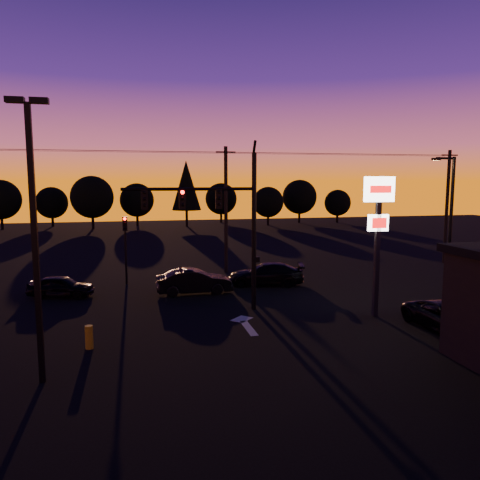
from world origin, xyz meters
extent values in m
plane|color=black|center=(0.00, 0.00, 0.00)|extent=(120.00, 120.00, 0.00)
cube|color=beige|center=(0.50, 1.00, 0.01)|extent=(0.35, 2.20, 0.01)
cube|color=beige|center=(0.50, 2.40, 0.01)|extent=(1.20, 1.20, 0.01)
cylinder|color=black|center=(1.50, 4.00, 4.00)|extent=(0.24, 0.24, 8.00)
cylinder|color=black|center=(1.50, 4.00, 8.20)|extent=(0.14, 0.52, 0.76)
cylinder|color=black|center=(-1.75, 4.00, 6.20)|extent=(6.50, 0.16, 0.16)
cube|color=black|center=(-0.30, 4.00, 5.70)|extent=(0.32, 0.22, 0.95)
sphere|color=black|center=(-0.30, 3.87, 6.05)|extent=(0.18, 0.18, 0.18)
sphere|color=black|center=(-0.30, 3.87, 5.75)|extent=(0.18, 0.18, 0.18)
sphere|color=black|center=(-0.30, 3.87, 5.45)|extent=(0.18, 0.18, 0.18)
cube|color=black|center=(-2.10, 4.00, 5.70)|extent=(0.32, 0.22, 0.95)
sphere|color=#FF0705|center=(-2.10, 3.87, 6.05)|extent=(0.18, 0.18, 0.18)
sphere|color=black|center=(-2.10, 3.87, 5.75)|extent=(0.18, 0.18, 0.18)
sphere|color=black|center=(-2.10, 3.87, 5.45)|extent=(0.18, 0.18, 0.18)
cube|color=black|center=(-3.90, 4.00, 5.70)|extent=(0.32, 0.22, 0.95)
sphere|color=black|center=(-3.90, 3.87, 6.05)|extent=(0.18, 0.18, 0.18)
sphere|color=black|center=(-3.90, 3.87, 5.75)|extent=(0.18, 0.18, 0.18)
sphere|color=black|center=(-3.90, 3.87, 5.45)|extent=(0.18, 0.18, 0.18)
cube|color=black|center=(1.68, 4.00, 2.60)|extent=(0.22, 0.18, 0.28)
cylinder|color=black|center=(-5.00, 11.50, 1.80)|extent=(0.14, 0.14, 3.60)
cube|color=black|center=(-5.00, 11.50, 3.90)|extent=(0.30, 0.20, 0.90)
sphere|color=#FF0705|center=(-5.00, 11.38, 4.22)|extent=(0.18, 0.18, 0.18)
sphere|color=black|center=(-5.00, 11.38, 3.94)|extent=(0.18, 0.18, 0.18)
sphere|color=black|center=(-5.00, 11.38, 3.66)|extent=(0.18, 0.18, 0.18)
cube|color=black|center=(-7.50, -3.00, 4.50)|extent=(0.18, 0.18, 9.00)
cube|color=black|center=(-7.85, -3.00, 9.05)|extent=(0.55, 0.30, 0.18)
cube|color=black|center=(-7.15, -3.00, 9.05)|extent=(0.55, 0.30, 0.18)
cube|color=black|center=(7.00, 1.50, 3.20)|extent=(0.22, 0.22, 6.40)
cube|color=white|center=(7.00, 1.50, 6.20)|extent=(1.50, 0.25, 1.20)
cube|color=red|center=(7.00, 1.36, 6.20)|extent=(1.10, 0.02, 0.35)
cube|color=white|center=(7.00, 1.50, 4.60)|extent=(1.00, 0.22, 0.80)
cube|color=red|center=(7.00, 1.37, 4.60)|extent=(0.75, 0.02, 0.50)
cylinder|color=black|center=(14.00, 5.50, 4.00)|extent=(0.20, 0.20, 8.00)
cylinder|color=black|center=(13.40, 5.50, 7.90)|extent=(1.20, 0.14, 0.14)
cube|color=black|center=(12.80, 5.50, 7.85)|extent=(0.50, 0.22, 0.14)
plane|color=#FFB759|center=(12.80, 5.50, 7.77)|extent=(0.35, 0.35, 0.00)
cylinder|color=black|center=(2.00, 14.00, 4.50)|extent=(0.26, 0.26, 9.00)
cube|color=black|center=(2.00, 14.00, 8.60)|extent=(1.40, 0.10, 0.10)
cylinder|color=black|center=(20.00, 14.00, 4.50)|extent=(0.26, 0.26, 9.00)
cube|color=black|center=(20.00, 14.00, 8.60)|extent=(1.40, 0.10, 0.10)
cylinder|color=black|center=(-7.00, 13.40, 8.55)|extent=(18.00, 0.02, 0.02)
cylinder|color=black|center=(-7.00, 14.00, 8.60)|extent=(18.00, 0.02, 0.02)
cylinder|color=black|center=(-7.00, 14.60, 8.55)|extent=(18.00, 0.02, 0.02)
cylinder|color=black|center=(11.00, 13.40, 8.55)|extent=(18.00, 0.02, 0.02)
cylinder|color=black|center=(11.00, 14.00, 8.60)|extent=(18.00, 0.02, 0.02)
cylinder|color=black|center=(11.00, 14.60, 8.55)|extent=(18.00, 0.02, 0.02)
cylinder|color=#B09110|center=(-6.27, -0.13, 0.47)|extent=(0.31, 0.31, 0.94)
cylinder|color=black|center=(-22.00, 50.00, 0.81)|extent=(0.36, 0.36, 1.62)
sphere|color=black|center=(-22.00, 50.00, 4.06)|extent=(5.36, 5.36, 5.36)
cylinder|color=black|center=(-16.00, 53.00, 0.69)|extent=(0.36, 0.36, 1.38)
sphere|color=black|center=(-16.00, 53.00, 3.44)|extent=(4.54, 4.54, 4.54)
cylinder|color=black|center=(-10.00, 48.00, 0.88)|extent=(0.36, 0.36, 1.75)
sphere|color=black|center=(-10.00, 48.00, 4.38)|extent=(5.77, 5.78, 5.78)
cylinder|color=black|center=(-4.00, 52.00, 0.75)|extent=(0.36, 0.36, 1.50)
sphere|color=black|center=(-4.00, 52.00, 3.75)|extent=(4.95, 4.95, 4.95)
cylinder|color=black|center=(3.00, 49.00, 1.19)|extent=(0.36, 0.36, 2.38)
cone|color=black|center=(3.00, 49.00, 5.94)|extent=(4.18, 4.18, 7.12)
cylinder|color=black|center=(9.00, 54.00, 0.75)|extent=(0.36, 0.36, 1.50)
sphere|color=black|center=(9.00, 54.00, 3.75)|extent=(4.95, 4.95, 4.95)
cylinder|color=black|center=(15.00, 48.00, 0.69)|extent=(0.36, 0.36, 1.38)
sphere|color=black|center=(15.00, 48.00, 3.44)|extent=(4.54, 4.54, 4.54)
cylinder|color=black|center=(21.00, 51.00, 0.81)|extent=(0.36, 0.36, 1.62)
sphere|color=black|center=(21.00, 51.00, 4.06)|extent=(5.36, 5.36, 5.36)
cylinder|color=black|center=(27.00, 50.00, 0.62)|extent=(0.36, 0.36, 1.25)
sphere|color=black|center=(27.00, 50.00, 3.12)|extent=(4.12, 4.12, 4.12)
imported|color=black|center=(-8.60, 8.91, 0.62)|extent=(3.88, 2.29, 1.24)
imported|color=black|center=(-1.07, 8.06, 0.73)|extent=(4.41, 1.56, 1.45)
imported|color=black|center=(3.68, 9.38, 0.70)|extent=(5.16, 3.06, 1.40)
imported|color=black|center=(9.00, -1.25, 0.61)|extent=(2.25, 4.49, 1.22)
camera|label=1|loc=(-4.38, -18.81, 6.61)|focal=35.00mm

